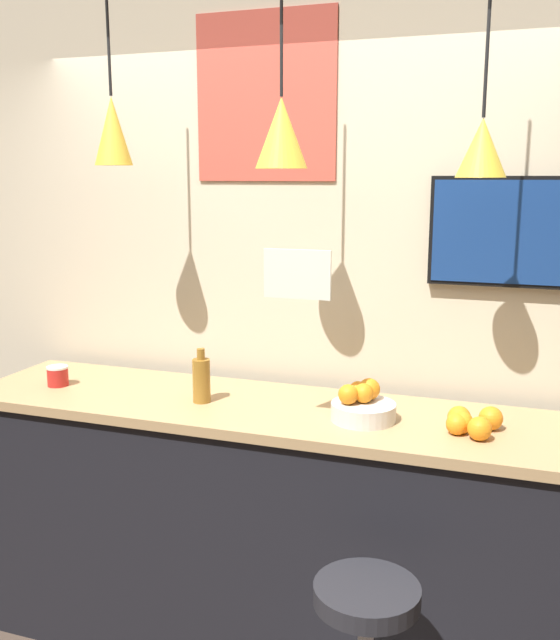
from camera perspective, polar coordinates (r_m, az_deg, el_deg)
back_wall at (r=3.13m, az=2.56°, el=1.88°), size 8.00×0.06×2.90m
service_counter at (r=3.04m, az=0.00°, el=-16.61°), size 2.64×0.62×1.08m
fruit_bowl at (r=2.69m, az=6.62°, el=-6.80°), size 0.24×0.24×0.15m
orange_pile at (r=2.63m, az=14.89°, el=-7.87°), size 0.19×0.20×0.09m
juice_bottle at (r=2.88m, az=-6.31°, el=-4.75°), size 0.07×0.07×0.22m
spread_jar at (r=3.24m, az=-17.36°, el=-4.29°), size 0.09×0.09×0.09m
pendant_lamp_left at (r=3.01m, az=-13.26°, el=14.57°), size 0.15×0.15×0.79m
pendant_lamp_middle at (r=2.70m, az=0.11°, el=14.79°), size 0.19×0.19×0.81m
pendant_lamp_right at (r=2.55m, az=15.85°, el=13.24°), size 0.17×0.17×0.84m
mounted_tv at (r=2.91m, az=18.36°, el=6.68°), size 0.66×0.04×0.43m
hanging_menu_board at (r=2.44m, az=1.37°, el=3.68°), size 0.24×0.01×0.17m
wall_poster at (r=3.13m, az=-1.21°, el=17.42°), size 0.62×0.01×0.69m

